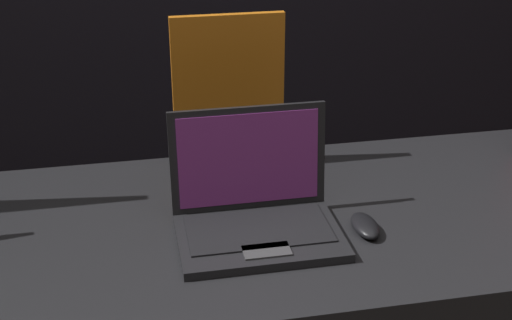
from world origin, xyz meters
name	(u,v)px	position (x,y,z in m)	size (l,w,h in m)	color
laptop_middle	(255,206)	(-0.01, 0.32, 0.93)	(0.35, 0.27, 0.26)	black
mouse_middle	(365,226)	(0.23, 0.27, 0.88)	(0.06, 0.11, 0.03)	black
promo_stand_middle	(229,96)	(-0.01, 0.67, 1.06)	(0.29, 0.07, 0.40)	black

